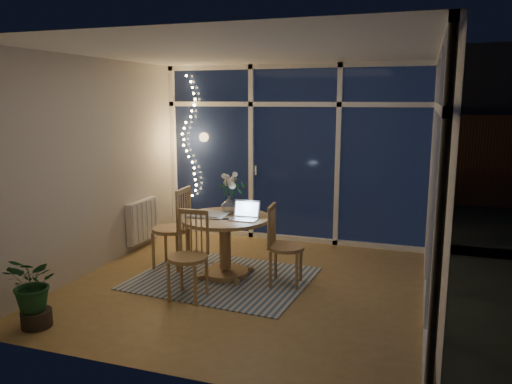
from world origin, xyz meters
TOP-DOWN VIEW (x-y plane):
  - floor at (0.00, 0.00)m, footprint 4.00×4.00m
  - ceiling at (0.00, 0.00)m, footprint 4.00×4.00m
  - wall_back at (0.00, 2.00)m, footprint 4.00×0.04m
  - wall_front at (0.00, -2.00)m, footprint 4.00×0.04m
  - wall_left at (-2.00, 0.00)m, footprint 0.04×4.00m
  - wall_right at (2.00, 0.00)m, footprint 0.04×4.00m
  - window_wall_back at (0.00, 1.96)m, footprint 4.00×0.10m
  - window_wall_right at (1.96, 0.00)m, footprint 0.10×4.00m
  - radiator at (-1.94, 0.90)m, footprint 0.10×0.70m
  - fairy_lights at (-1.65, 1.88)m, footprint 0.24×0.10m
  - garden_patio at (0.50, 5.00)m, footprint 12.00×6.00m
  - garden_fence at (0.00, 5.50)m, footprint 11.00×0.08m
  - neighbour_roof at (0.30, 8.50)m, footprint 7.00×3.00m
  - garden_shrubs at (-0.80, 3.40)m, footprint 0.90×0.90m
  - rug at (-0.37, 0.08)m, footprint 2.11×1.74m
  - dining_table at (-0.37, 0.18)m, footprint 1.16×1.16m
  - chair_left at (-1.14, 0.26)m, footprint 0.50×0.50m
  - chair_right at (0.39, 0.13)m, footprint 0.48×0.48m
  - chair_front at (-0.49, -0.58)m, footprint 0.45×0.45m
  - laptop at (-0.11, 0.10)m, footprint 0.32×0.28m
  - flower_vase at (-0.40, 0.39)m, footprint 0.22×0.22m
  - bowl at (-0.07, 0.29)m, footprint 0.16×0.16m
  - newspapers at (-0.59, 0.18)m, footprint 0.43×0.33m
  - phone at (-0.34, 0.06)m, footprint 0.13×0.09m
  - potted_plant at (-1.54, -1.65)m, footprint 0.63×0.57m

SIDE VIEW (x-z plane):
  - garden_patio at x=0.50m, z-range -0.11..-0.01m
  - floor at x=0.00m, z-range 0.00..0.00m
  - rug at x=-0.37m, z-range 0.00..0.01m
  - dining_table at x=-0.37m, z-range 0.00..0.74m
  - potted_plant at x=-1.54m, z-range 0.00..0.76m
  - radiator at x=-1.94m, z-range 0.11..0.69m
  - garden_shrubs at x=-0.80m, z-range 0.00..0.90m
  - chair_right at x=0.39m, z-range 0.00..0.95m
  - chair_front at x=-0.49m, z-range 0.00..0.95m
  - chair_left at x=-1.14m, z-range 0.00..1.04m
  - phone at x=-0.34m, z-range 0.74..0.75m
  - newspapers at x=-0.59m, z-range 0.74..0.76m
  - bowl at x=-0.07m, z-range 0.74..0.77m
  - flower_vase at x=-0.40m, z-range 0.74..0.95m
  - laptop at x=-0.11m, z-range 0.74..0.96m
  - garden_fence at x=0.00m, z-range 0.00..1.80m
  - wall_back at x=0.00m, z-range 0.00..2.60m
  - wall_front at x=0.00m, z-range 0.00..2.60m
  - wall_left at x=-2.00m, z-range 0.00..2.60m
  - wall_right at x=2.00m, z-range 0.00..2.60m
  - window_wall_back at x=0.00m, z-range 0.00..2.60m
  - window_wall_right at x=1.96m, z-range 0.00..2.60m
  - fairy_lights at x=-1.65m, z-range 0.60..2.45m
  - neighbour_roof at x=0.30m, z-range 1.10..3.30m
  - ceiling at x=0.00m, z-range 2.60..2.60m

